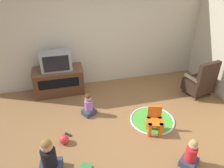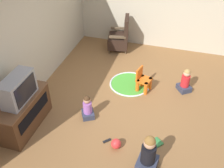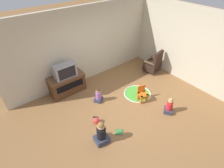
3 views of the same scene
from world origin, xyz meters
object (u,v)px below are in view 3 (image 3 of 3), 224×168
(child_watching_left, at_px, (169,106))
(book, at_px, (119,132))
(tv_cabinet, at_px, (67,84))
(yellow_kid_chair, at_px, (142,95))
(remote_control, at_px, (95,117))
(black_armchair, at_px, (153,64))
(child_watching_center, at_px, (98,96))
(child_watching_right, at_px, (101,133))
(toy_ball, at_px, (97,121))
(television, at_px, (65,71))

(child_watching_left, distance_m, book, 1.73)
(tv_cabinet, relative_size, book, 4.64)
(yellow_kid_chair, xyz_separation_m, remote_control, (-1.66, 0.31, -0.21))
(black_armchair, bearing_deg, child_watching_center, -9.20)
(child_watching_right, height_order, toy_ball, child_watching_right)
(child_watching_center, bearing_deg, child_watching_right, -150.98)
(tv_cabinet, distance_m, toy_ball, 1.83)
(tv_cabinet, relative_size, child_watching_center, 2.33)
(tv_cabinet, relative_size, remote_control, 8.69)
(tv_cabinet, relative_size, yellow_kid_chair, 2.22)
(black_armchair, height_order, child_watching_left, black_armchair)
(child_watching_right, bearing_deg, book, -1.67)
(black_armchair, bearing_deg, tv_cabinet, -27.46)
(television, xyz_separation_m, yellow_kid_chair, (1.73, -1.86, -0.67))
(tv_cabinet, height_order, child_watching_right, child_watching_right)
(toy_ball, bearing_deg, child_watching_center, 52.00)
(tv_cabinet, relative_size, toy_ball, 6.71)
(book, bearing_deg, television, -43.43)
(tv_cabinet, distance_m, child_watching_right, 2.41)
(black_armchair, relative_size, remote_control, 6.80)
(television, bearing_deg, child_watching_right, -96.08)
(television, height_order, child_watching_center, television)
(child_watching_left, bearing_deg, child_watching_center, 93.18)
(child_watching_center, bearing_deg, child_watching_left, -80.68)
(yellow_kid_chair, xyz_separation_m, toy_ball, (-1.74, 0.12, -0.13))
(yellow_kid_chair, xyz_separation_m, child_watching_center, (-1.16, 0.86, 0.00))
(black_armchair, distance_m, remote_control, 3.36)
(black_armchair, relative_size, child_watching_right, 1.34)
(yellow_kid_chair, bearing_deg, child_watching_right, -151.83)
(book, bearing_deg, remote_control, -36.17)
(child_watching_left, relative_size, remote_control, 4.01)
(remote_control, bearing_deg, toy_ball, 111.48)
(book, xyz_separation_m, remote_control, (-0.21, 0.85, -0.00))
(tv_cabinet, relative_size, child_watching_right, 1.71)
(child_watching_left, relative_size, child_watching_center, 1.08)
(book, height_order, remote_control, book)
(yellow_kid_chair, distance_m, child_watching_left, 0.92)
(black_armchair, height_order, child_watching_right, black_armchair)
(television, xyz_separation_m, book, (0.28, -2.41, -0.88))
(child_watching_center, xyz_separation_m, child_watching_right, (-0.82, -1.33, 0.08))
(child_watching_center, xyz_separation_m, book, (-0.29, -1.40, -0.21))
(remote_control, bearing_deg, book, 148.26)
(book, relative_size, remote_control, 1.87)
(television, distance_m, yellow_kid_chair, 2.63)
(tv_cabinet, height_order, yellow_kid_chair, tv_cabinet)
(television, relative_size, child_watching_left, 1.27)
(yellow_kid_chair, bearing_deg, book, -144.62)
(yellow_kid_chair, relative_size, child_watching_left, 0.97)
(tv_cabinet, bearing_deg, black_armchair, -15.96)
(child_watching_right, bearing_deg, yellow_kid_chair, 19.45)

